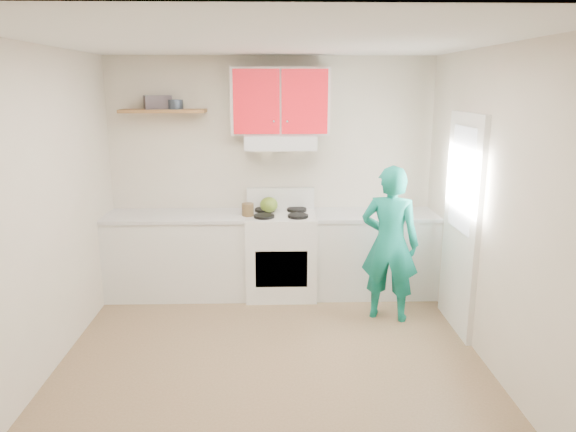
{
  "coord_description": "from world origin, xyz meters",
  "views": [
    {
      "loc": [
        0.02,
        -4.11,
        2.29
      ],
      "look_at": [
        0.15,
        0.55,
        1.15
      ],
      "focal_mm": 33.49,
      "sensor_mm": 36.0,
      "label": 1
    }
  ],
  "objects_px": {
    "kettle": "(269,205)",
    "person": "(390,244)",
    "crock": "(248,211)",
    "tin": "(175,104)",
    "stove": "(281,254)"
  },
  "relations": [
    {
      "from": "kettle",
      "to": "person",
      "type": "distance_m",
      "value": 1.43
    },
    {
      "from": "crock",
      "to": "person",
      "type": "relative_size",
      "value": 0.1
    },
    {
      "from": "crock",
      "to": "tin",
      "type": "bearing_deg",
      "value": 161.64
    },
    {
      "from": "stove",
      "to": "person",
      "type": "relative_size",
      "value": 0.59
    },
    {
      "from": "stove",
      "to": "tin",
      "type": "distance_m",
      "value": 1.98
    },
    {
      "from": "stove",
      "to": "crock",
      "type": "xyz_separation_m",
      "value": [
        -0.36,
        -0.06,
        0.52
      ]
    },
    {
      "from": "tin",
      "to": "kettle",
      "type": "distance_m",
      "value": 1.47
    },
    {
      "from": "kettle",
      "to": "person",
      "type": "relative_size",
      "value": 0.13
    },
    {
      "from": "person",
      "to": "tin",
      "type": "bearing_deg",
      "value": -2.05
    },
    {
      "from": "tin",
      "to": "person",
      "type": "distance_m",
      "value": 2.68
    },
    {
      "from": "crock",
      "to": "person",
      "type": "distance_m",
      "value": 1.55
    },
    {
      "from": "tin",
      "to": "person",
      "type": "xyz_separation_m",
      "value": [
        2.18,
        -0.86,
        -1.31
      ]
    },
    {
      "from": "kettle",
      "to": "crock",
      "type": "xyz_separation_m",
      "value": [
        -0.23,
        -0.16,
        -0.03
      ]
    },
    {
      "from": "tin",
      "to": "crock",
      "type": "xyz_separation_m",
      "value": [
        0.76,
        -0.25,
        -1.11
      ]
    },
    {
      "from": "stove",
      "to": "kettle",
      "type": "xyz_separation_m",
      "value": [
        -0.13,
        0.1,
        0.55
      ]
    }
  ]
}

